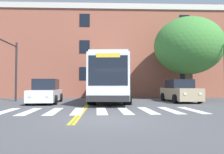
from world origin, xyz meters
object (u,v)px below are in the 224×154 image
Objects in this scene: city_bus at (111,79)px; traffic_light_far_corner at (8,58)px; car_navy_behind_bus at (116,90)px; street_tree_curbside_large at (188,46)px; car_tan_far_lane at (180,92)px; car_white_near_lane at (46,92)px.

traffic_light_far_corner is (-7.89, -2.00, 1.48)m from city_bus.
street_tree_curbside_large is at bearing -47.46° from car_navy_behind_bus.
car_navy_behind_bus is at bearing 132.54° from street_tree_curbside_large.
car_tan_far_lane is at bearing -13.86° from city_bus.
traffic_light_far_corner is (-13.34, -0.65, 2.54)m from car_tan_far_lane.
car_tan_far_lane is 11.03m from car_navy_behind_bus.
car_navy_behind_bus is at bearing 83.84° from city_bus.
street_tree_curbside_large is (12.33, 3.90, 4.24)m from car_white_near_lane.
city_bus is 5.51m from car_white_near_lane.
street_tree_curbside_large is at bearing 17.56° from car_white_near_lane.
city_bus is 2.57× the size of car_white_near_lane.
car_navy_behind_bus is 14.12m from traffic_light_far_corner.
city_bus is 1.59× the size of street_tree_curbside_large.
city_bus reaches higher than car_tan_far_lane.
traffic_light_far_corner is 15.81m from street_tree_curbside_large.
car_tan_far_lane is at bearing 2.80° from traffic_light_far_corner.
car_tan_far_lane is 0.59× the size of street_tree_curbside_large.
car_white_near_lane is 12.42m from car_navy_behind_bus.
car_white_near_lane is 10.42m from car_tan_far_lane.
street_tree_curbside_large reaches higher than car_navy_behind_bus.
street_tree_curbside_large reaches higher than traffic_light_far_corner.
car_white_near_lane is at bearing -155.75° from city_bus.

